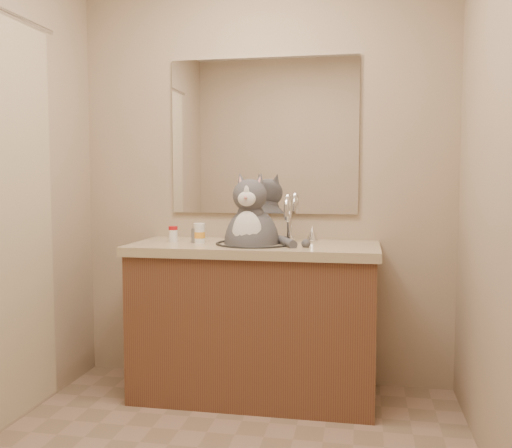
{
  "coord_description": "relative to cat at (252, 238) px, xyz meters",
  "views": [
    {
      "loc": [
        0.58,
        -2.06,
        1.21
      ],
      "look_at": [
        0.07,
        0.65,
        0.98
      ],
      "focal_mm": 40.0,
      "sensor_mm": 36.0,
      "label": 1
    }
  ],
  "objects": [
    {
      "name": "vanity",
      "position": [
        0.02,
        0.01,
        -0.44
      ],
      "size": [
        1.34,
        0.59,
        1.12
      ],
      "color": "brown",
      "rests_on": "ground"
    },
    {
      "name": "pill_bottle_redcap",
      "position": [
        -0.45,
        0.02,
        0.01
      ],
      "size": [
        0.07,
        0.07,
        0.09
      ],
      "rotation": [
        0.0,
        0.0,
        -0.4
      ],
      "color": "white",
      "rests_on": "vanity"
    },
    {
      "name": "grey_canister",
      "position": [
        -0.32,
        -0.0,
        0.01
      ],
      "size": [
        0.06,
        0.06,
        0.08
      ],
      "rotation": [
        0.0,
        0.0,
        -0.39
      ],
      "color": "gray",
      "rests_on": "vanity"
    },
    {
      "name": "pill_bottle_orange",
      "position": [
        -0.29,
        -0.0,
        0.02
      ],
      "size": [
        0.08,
        0.08,
        0.11
      ],
      "rotation": [
        0.0,
        0.0,
        0.28
      ],
      "color": "white",
      "rests_on": "vanity"
    },
    {
      "name": "room",
      "position": [
        0.02,
        -0.95,
        0.32
      ],
      "size": [
        2.22,
        2.52,
        2.42
      ],
      "color": "gray",
      "rests_on": "ground"
    },
    {
      "name": "mirror",
      "position": [
        0.02,
        0.28,
        0.57
      ],
      "size": [
        1.1,
        0.02,
        0.9
      ],
      "primitive_type": "cube",
      "color": "white",
      "rests_on": "room"
    },
    {
      "name": "cat",
      "position": [
        0.0,
        0.0,
        0.0
      ],
      "size": [
        0.42,
        0.35,
        0.6
      ],
      "rotation": [
        0.0,
        0.0,
        -0.03
      ],
      "color": "#48484D",
      "rests_on": "vanity"
    }
  ]
}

